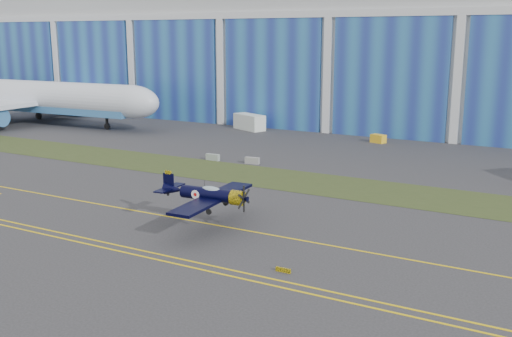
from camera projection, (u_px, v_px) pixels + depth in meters
The scene contains 14 objects.
ground at pixel (150, 196), 64.57m from camera, with size 260.00×260.00×0.00m, color #39383C.
grass_median at pixel (220, 171), 76.51m from camera, with size 260.00×10.00×0.02m, color #475128.
hangar at pixel (370, 45), 122.57m from camera, with size 220.00×45.70×30.00m.
taxiway_centreline at pixel (119, 208), 60.30m from camera, with size 200.00×0.20×0.02m, color yellow.
edge_line_near at pixel (45, 234), 52.20m from camera, with size 80.00×0.20×0.02m, color yellow.
edge_line_far at pixel (54, 231), 53.05m from camera, with size 80.00×0.20×0.02m, color yellow.
guard_board_right at pixel (283, 270), 43.87m from camera, with size 1.20×0.15×0.35m, color yellow.
warbird at pixel (207, 194), 53.73m from camera, with size 10.46×12.34×3.48m.
jetliner at pixel (28, 62), 116.06m from camera, with size 70.74×60.89×23.75m.
shipping_container at pixel (249, 122), 109.82m from camera, with size 6.54×2.61×2.83m, color white.
tug at pixel (378, 139), 96.65m from camera, with size 2.28×1.43×1.33m, color yellow.
cart at pixel (45, 110), 134.54m from camera, with size 1.77×1.06×1.06m, color white.
barrier_a at pixel (213, 157), 82.99m from camera, with size 2.00×0.60×0.90m, color gray.
barrier_b at pixel (252, 161), 80.79m from camera, with size 2.00×0.60×0.90m, color gray.
Camera 1 is at (40.25, -48.99, 17.02)m, focal length 42.00 mm.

